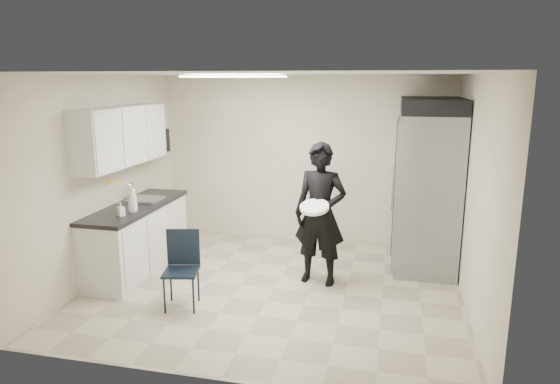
% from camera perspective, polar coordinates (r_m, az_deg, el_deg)
% --- Properties ---
extents(floor, '(4.50, 4.50, 0.00)m').
position_cam_1_polar(floor, '(6.32, -0.65, -10.92)').
color(floor, '#B0A58B').
rests_on(floor, ground).
extents(ceiling, '(4.50, 4.50, 0.00)m').
position_cam_1_polar(ceiling, '(5.78, -0.72, 13.37)').
color(ceiling, silver).
rests_on(ceiling, back_wall).
extents(back_wall, '(4.50, 0.00, 4.50)m').
position_cam_1_polar(back_wall, '(7.84, 2.79, 3.67)').
color(back_wall, beige).
rests_on(back_wall, floor).
extents(left_wall, '(0.00, 4.00, 4.00)m').
position_cam_1_polar(left_wall, '(6.80, -19.44, 1.54)').
color(left_wall, beige).
rests_on(left_wall, floor).
extents(right_wall, '(0.00, 4.00, 4.00)m').
position_cam_1_polar(right_wall, '(5.82, 21.37, -0.41)').
color(right_wall, beige).
rests_on(right_wall, floor).
extents(ceiling_panel, '(1.20, 0.60, 0.02)m').
position_cam_1_polar(ceiling_panel, '(6.33, -5.25, 13.00)').
color(ceiling_panel, white).
rests_on(ceiling_panel, ceiling).
extents(lower_counter, '(0.60, 1.90, 0.86)m').
position_cam_1_polar(lower_counter, '(7.03, -15.97, -5.20)').
color(lower_counter, silver).
rests_on(lower_counter, floor).
extents(countertop, '(0.64, 1.95, 0.05)m').
position_cam_1_polar(countertop, '(6.90, -16.20, -1.61)').
color(countertop, black).
rests_on(countertop, lower_counter).
extents(sink, '(0.42, 0.40, 0.14)m').
position_cam_1_polar(sink, '(7.11, -15.08, -1.25)').
color(sink, gray).
rests_on(sink, countertop).
extents(faucet, '(0.02, 0.02, 0.24)m').
position_cam_1_polar(faucet, '(7.17, -16.56, 0.01)').
color(faucet, silver).
rests_on(faucet, countertop).
extents(upper_cabinets, '(0.35, 1.80, 0.75)m').
position_cam_1_polar(upper_cabinets, '(6.80, -17.62, 6.15)').
color(upper_cabinets, silver).
rests_on(upper_cabinets, left_wall).
extents(towel_dispenser, '(0.22, 0.30, 0.35)m').
position_cam_1_polar(towel_dispenser, '(7.86, -13.69, 5.70)').
color(towel_dispenser, black).
rests_on(towel_dispenser, left_wall).
extents(notice_sticker_left, '(0.00, 0.12, 0.07)m').
position_cam_1_polar(notice_sticker_left, '(6.90, -18.91, 1.05)').
color(notice_sticker_left, yellow).
rests_on(notice_sticker_left, left_wall).
extents(notice_sticker_right, '(0.00, 0.12, 0.07)m').
position_cam_1_polar(notice_sticker_right, '(7.07, -18.04, 1.06)').
color(notice_sticker_right, yellow).
rests_on(notice_sticker_right, left_wall).
extents(commercial_fridge, '(0.80, 1.35, 2.10)m').
position_cam_1_polar(commercial_fridge, '(7.07, 16.43, 0.08)').
color(commercial_fridge, gray).
rests_on(commercial_fridge, floor).
extents(fridge_compressor, '(0.80, 1.35, 0.20)m').
position_cam_1_polar(fridge_compressor, '(6.92, 17.04, 9.42)').
color(fridge_compressor, black).
rests_on(fridge_compressor, commercial_fridge).
extents(folding_chair, '(0.45, 0.45, 0.85)m').
position_cam_1_polar(folding_chair, '(5.78, -11.25, -8.95)').
color(folding_chair, black).
rests_on(folding_chair, floor).
extents(man_tuxedo, '(0.71, 0.53, 1.80)m').
position_cam_1_polar(man_tuxedo, '(6.23, 4.62, -2.54)').
color(man_tuxedo, black).
rests_on(man_tuxedo, floor).
extents(bucket_lid, '(0.39, 0.39, 0.04)m').
position_cam_1_polar(bucket_lid, '(5.96, 3.96, -1.75)').
color(bucket_lid, silver).
rests_on(bucket_lid, man_tuxedo).
extents(soap_bottle_a, '(0.16, 0.16, 0.32)m').
position_cam_1_polar(soap_bottle_a, '(6.50, -16.52, -0.85)').
color(soap_bottle_a, white).
rests_on(soap_bottle_a, countertop).
extents(soap_bottle_b, '(0.10, 0.11, 0.17)m').
position_cam_1_polar(soap_bottle_b, '(6.37, -17.73, -1.88)').
color(soap_bottle_b, '#A2A2AE').
rests_on(soap_bottle_b, countertop).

